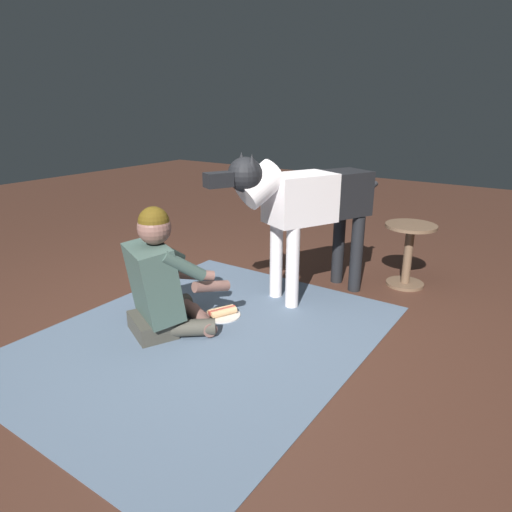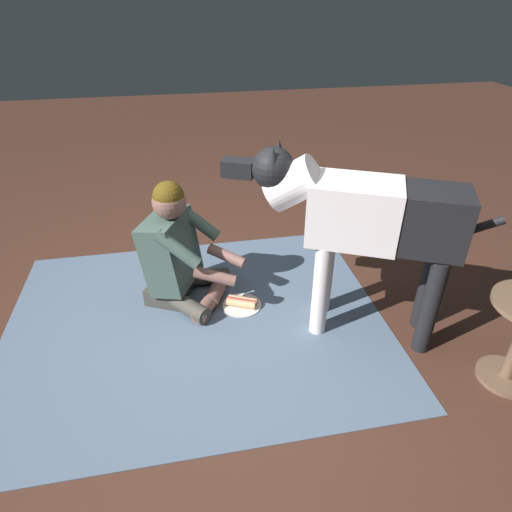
# 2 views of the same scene
# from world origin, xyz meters

# --- Properties ---
(ground_plane) EXTENTS (13.76, 13.76, 0.00)m
(ground_plane) POSITION_xyz_m (0.00, 0.00, 0.00)
(ground_plane) COLOR #46291E
(area_rug) EXTENTS (2.37, 1.91, 0.01)m
(area_rug) POSITION_xyz_m (0.14, -0.01, 0.00)
(area_rug) COLOR slate
(area_rug) RESTS_ON ground
(person_sitting_on_floor) EXTENTS (0.70, 0.63, 0.84)m
(person_sitting_on_floor) POSITION_xyz_m (0.21, -0.29, 0.35)
(person_sitting_on_floor) COLOR #444139
(person_sitting_on_floor) RESTS_ON ground
(large_dog) EXTENTS (1.38, 0.75, 1.13)m
(large_dog) POSITION_xyz_m (-0.81, 0.19, 0.74)
(large_dog) COLOR white
(large_dog) RESTS_ON ground
(hot_dog_on_plate) EXTENTS (0.26, 0.26, 0.06)m
(hot_dog_on_plate) POSITION_xyz_m (-0.17, -0.11, 0.02)
(hot_dog_on_plate) COLOR silver
(hot_dog_on_plate) RESTS_ON ground
(round_side_table) EXTENTS (0.40, 0.40, 0.52)m
(round_side_table) POSITION_xyz_m (-1.49, 0.78, 0.31)
(round_side_table) COLOR brown
(round_side_table) RESTS_ON ground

